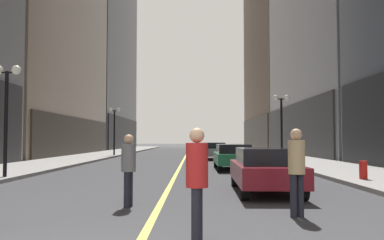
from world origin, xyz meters
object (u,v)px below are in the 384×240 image
(car_green, at_px, (233,156))
(street_lamp_right_mid, at_px, (281,113))
(pedestrian_in_grey_suit, at_px, (129,164))
(pedestrian_in_tan_trench, at_px, (297,165))
(street_lamp_left_near, at_px, (7,96))
(street_lamp_left_far, at_px, (114,121))
(car_grey, at_px, (213,150))
(car_maroon, at_px, (265,168))
(fire_hydrant_right, at_px, (363,172))
(pedestrian_in_red_jacket, at_px, (197,176))

(car_green, distance_m, street_lamp_right_mid, 6.41)
(pedestrian_in_grey_suit, xyz_separation_m, pedestrian_in_tan_trench, (3.63, -1.23, 0.07))
(street_lamp_left_near, distance_m, street_lamp_left_far, 20.64)
(car_grey, relative_size, pedestrian_in_grey_suit, 2.85)
(street_lamp_right_mid, bearing_deg, street_lamp_left_far, 140.95)
(pedestrian_in_tan_trench, bearing_deg, car_green, 90.42)
(car_green, bearing_deg, car_maroon, -89.47)
(car_maroon, bearing_deg, car_grey, 91.77)
(car_grey, bearing_deg, street_lamp_right_mid, -54.77)
(car_green, bearing_deg, pedestrian_in_grey_suit, -107.27)
(pedestrian_in_grey_suit, bearing_deg, street_lamp_left_far, 102.13)
(car_grey, bearing_deg, car_green, -87.18)
(car_grey, distance_m, pedestrian_in_tan_trench, 23.10)
(car_green, relative_size, pedestrian_in_tan_trench, 2.55)
(pedestrian_in_grey_suit, bearing_deg, pedestrian_in_tan_trench, -18.75)
(pedestrian_in_grey_suit, bearing_deg, street_lamp_left_near, 134.37)
(pedestrian_in_tan_trench, xyz_separation_m, street_lamp_left_near, (-9.31, 7.04, 2.20))
(car_maroon, distance_m, car_grey, 19.44)
(street_lamp_right_mid, distance_m, fire_hydrant_right, 11.42)
(car_grey, xyz_separation_m, street_lamp_left_near, (-8.71, -16.05, 2.54))
(car_green, xyz_separation_m, street_lamp_right_mid, (3.58, 4.68, 2.54))
(car_green, relative_size, street_lamp_right_mid, 1.03)
(car_maroon, relative_size, pedestrian_in_grey_suit, 2.60)
(pedestrian_in_grey_suit, bearing_deg, car_grey, 82.12)
(car_grey, xyz_separation_m, fire_hydrant_right, (4.59, -16.84, -0.32))
(pedestrian_in_tan_trench, xyz_separation_m, street_lamp_right_mid, (3.49, 17.29, 2.20))
(pedestrian_in_grey_suit, distance_m, fire_hydrant_right, 9.14)
(pedestrian_in_grey_suit, xyz_separation_m, pedestrian_in_red_jacket, (1.59, -3.30, 0.04))
(pedestrian_in_tan_trench, distance_m, fire_hydrant_right, 7.44)
(car_green, distance_m, car_grey, 10.49)
(car_green, relative_size, pedestrian_in_red_jacket, 2.61)
(car_maroon, bearing_deg, street_lamp_left_far, 111.17)
(car_green, xyz_separation_m, fire_hydrant_right, (4.08, -6.37, -0.32))
(car_maroon, height_order, street_lamp_left_far, street_lamp_left_far)
(car_maroon, relative_size, pedestrian_in_tan_trench, 2.45)
(pedestrian_in_tan_trench, relative_size, street_lamp_right_mid, 0.41)
(car_grey, relative_size, street_lamp_left_far, 1.09)
(pedestrian_in_red_jacket, xyz_separation_m, pedestrian_in_tan_trench, (2.04, 2.07, 0.03))
(pedestrian_in_tan_trench, distance_m, street_lamp_left_near, 11.88)
(street_lamp_right_mid, xyz_separation_m, fire_hydrant_right, (0.50, -11.05, -2.86))
(car_grey, distance_m, fire_hydrant_right, 17.46)
(pedestrian_in_grey_suit, distance_m, street_lamp_right_mid, 17.71)
(pedestrian_in_tan_trench, distance_m, street_lamp_right_mid, 17.78)
(car_maroon, xyz_separation_m, street_lamp_right_mid, (3.50, 13.64, 2.54))
(street_lamp_left_far, xyz_separation_m, fire_hydrant_right, (13.30, -21.43, -2.86))
(car_maroon, xyz_separation_m, pedestrian_in_grey_suit, (-3.62, -2.42, 0.27))
(car_green, height_order, street_lamp_right_mid, street_lamp_right_mid)
(fire_hydrant_right, bearing_deg, car_green, 122.64)
(car_maroon, height_order, fire_hydrant_right, car_maroon)
(car_maroon, distance_m, fire_hydrant_right, 4.77)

